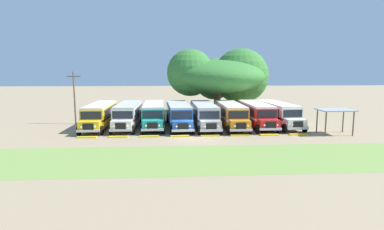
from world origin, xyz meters
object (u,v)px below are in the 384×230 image
(parked_bus_slot_2, at_px, (154,114))
(broad_shade_tree, at_px, (220,76))
(parked_bus_slot_0, at_px, (100,114))
(parked_bus_slot_1, at_px, (128,114))
(utility_pole, at_px, (74,96))
(parked_bus_slot_3, at_px, (179,114))
(parked_bus_slot_5, at_px, (231,114))
(parked_bus_slot_4, at_px, (204,114))
(parked_bus_slot_7, at_px, (277,113))
(waiting_shelter, at_px, (335,112))
(parked_bus_slot_6, at_px, (256,113))

(parked_bus_slot_2, xyz_separation_m, broad_shade_tree, (9.77, 10.22, 4.37))
(parked_bus_slot_0, relative_size, broad_shade_tree, 0.68)
(parked_bus_slot_1, distance_m, broad_shade_tree, 17.06)
(parked_bus_slot_0, relative_size, parked_bus_slot_2, 1.00)
(parked_bus_slot_0, height_order, utility_pole, utility_pole)
(parked_bus_slot_3, distance_m, parked_bus_slot_5, 6.42)
(parked_bus_slot_1, relative_size, parked_bus_slot_5, 1.00)
(parked_bus_slot_3, height_order, parked_bus_slot_5, same)
(broad_shade_tree, distance_m, utility_pole, 21.61)
(parked_bus_slot_0, xyz_separation_m, parked_bus_slot_4, (12.70, -0.54, 0.00))
(parked_bus_slot_7, relative_size, utility_pole, 1.63)
(parked_bus_slot_7, distance_m, waiting_shelter, 7.46)
(parked_bus_slot_3, distance_m, parked_bus_slot_7, 12.48)
(parked_bus_slot_0, bearing_deg, parked_bus_slot_2, 91.64)
(parked_bus_slot_7, height_order, waiting_shelter, parked_bus_slot_7)
(parked_bus_slot_1, distance_m, waiting_shelter, 23.76)
(parked_bus_slot_5, height_order, broad_shade_tree, broad_shade_tree)
(parked_bus_slot_4, distance_m, utility_pole, 16.80)
(parked_bus_slot_3, bearing_deg, utility_pole, -105.78)
(parked_bus_slot_6, bearing_deg, parked_bus_slot_7, 94.05)
(parked_bus_slot_4, relative_size, broad_shade_tree, 0.68)
(parked_bus_slot_4, distance_m, parked_bus_slot_6, 6.55)
(parked_bus_slot_1, xyz_separation_m, parked_bus_slot_2, (3.12, 0.06, 0.00))
(parked_bus_slot_4, relative_size, parked_bus_slot_5, 1.00)
(broad_shade_tree, bearing_deg, parked_bus_slot_2, -133.72)
(waiting_shelter, bearing_deg, parked_bus_slot_6, 140.57)
(utility_pole, distance_m, waiting_shelter, 31.23)
(parked_bus_slot_2, relative_size, parked_bus_slot_7, 1.00)
(utility_pole, xyz_separation_m, waiting_shelter, (30.01, -8.56, -1.15))
(parked_bus_slot_3, relative_size, parked_bus_slot_4, 1.00)
(parked_bus_slot_5, relative_size, utility_pole, 1.61)
(parked_bus_slot_0, bearing_deg, parked_bus_slot_3, 87.47)
(parked_bus_slot_4, bearing_deg, utility_pole, -102.44)
(parked_bus_slot_2, height_order, parked_bus_slot_3, same)
(parked_bus_slot_5, bearing_deg, parked_bus_slot_1, -93.60)
(utility_pole, height_order, waiting_shelter, utility_pole)
(parked_bus_slot_2, bearing_deg, broad_shade_tree, 134.63)
(parked_bus_slot_3, height_order, utility_pole, utility_pole)
(parked_bus_slot_1, bearing_deg, parked_bus_slot_7, 90.04)
(parked_bus_slot_6, relative_size, parked_bus_slot_7, 0.99)
(parked_bus_slot_2, height_order, waiting_shelter, parked_bus_slot_2)
(parked_bus_slot_4, relative_size, waiting_shelter, 3.02)
(parked_bus_slot_2, relative_size, utility_pole, 1.62)
(parked_bus_slot_0, relative_size, utility_pole, 1.61)
(parked_bus_slot_1, relative_size, waiting_shelter, 3.01)
(parked_bus_slot_7, xyz_separation_m, utility_pole, (-25.74, 2.50, 2.02))
(parked_bus_slot_6, bearing_deg, parked_bus_slot_1, -92.06)
(broad_shade_tree, distance_m, waiting_shelter, 19.59)
(parked_bus_slot_0, distance_m, waiting_shelter, 27.01)
(parked_bus_slot_4, height_order, parked_bus_slot_5, same)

